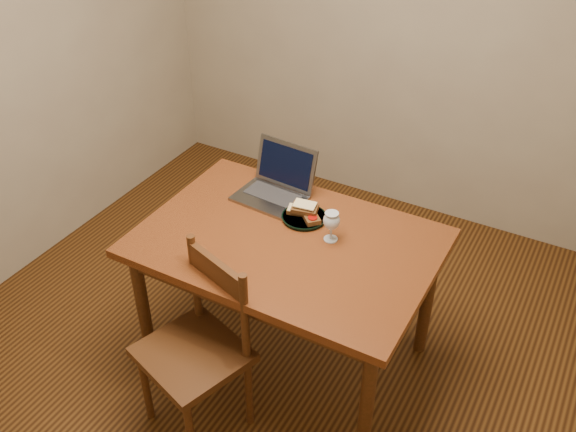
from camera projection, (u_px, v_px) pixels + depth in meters
The scene contains 10 objects.
floor at pixel (268, 348), 3.31m from camera, with size 3.20×3.20×0.02m, color black.
back_wall at pixel (406, 8), 3.70m from camera, with size 3.20×0.02×2.60m, color gray.
table at pixel (287, 255), 2.88m from camera, with size 1.30×0.90×0.74m.
chair at pixel (196, 342), 2.68m from camera, with size 0.52×0.50×0.44m.
plate at pixel (304, 217), 2.95m from camera, with size 0.21×0.21×0.02m, color black.
sandwich_cheese at pixel (299, 210), 2.96m from camera, with size 0.10×0.06×0.03m, color #381E0C, non-canonical shape.
sandwich_tomato at pixel (311, 216), 2.92m from camera, with size 0.11×0.06×0.03m, color #381E0C, non-canonical shape.
sandwich_top at pixel (305, 208), 2.93m from camera, with size 0.12×0.07×0.04m, color #381E0C, non-canonical shape.
milk_glass at pixel (331, 226), 2.79m from camera, with size 0.08×0.08×0.15m, color white, non-canonical shape.
laptop at pixel (277, 182), 3.10m from camera, with size 0.35×0.32×0.24m.
Camera 1 is at (1.21, -1.97, 2.47)m, focal length 40.00 mm.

